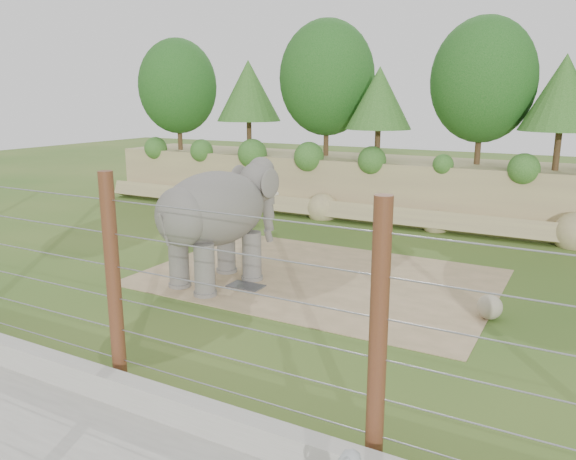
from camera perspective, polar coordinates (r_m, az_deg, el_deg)
The scene contains 8 objects.
ground at distance 14.53m, azimuth -3.84°, elevation -7.76°, with size 90.00×90.00×0.00m, color #355F1F.
back_embankment at distance 25.02m, azimuth 13.31°, elevation 10.14°, with size 30.00×5.52×8.77m.
dirt_patch at distance 16.76m, azimuth 3.16°, elevation -4.79°, with size 10.00×7.00×0.02m, color #937D58.
drain_grate at distance 15.95m, azimuth -4.29°, elevation -5.68°, with size 1.00×0.60×0.03m, color #262628.
elephant at distance 15.90m, azimuth -7.42°, elevation 0.40°, with size 1.79×4.18×3.38m, color #625F58, non-canonical shape.
stone_ball at distance 14.42m, azimuth 19.80°, elevation -7.36°, with size 0.60×0.60×0.60m, color gray.
retaining_wall at distance 10.95m, azimuth -18.59°, elevation -14.48°, with size 26.00×0.35×0.50m, color #A4A197.
barrier_fence at distance 10.58m, azimuth -17.31°, elevation -5.05°, with size 20.26×0.26×4.00m.
Camera 1 is at (7.37, -11.37, 5.24)m, focal length 35.00 mm.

